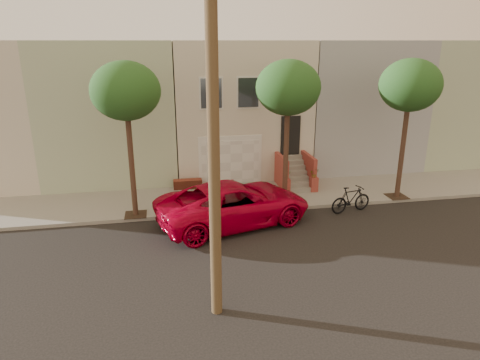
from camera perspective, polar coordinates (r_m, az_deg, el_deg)
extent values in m
plane|color=black|center=(15.57, 6.42, -9.19)|extent=(90.00, 90.00, 0.00)
cube|color=gray|center=(20.28, 2.08, -2.19)|extent=(40.00, 3.70, 0.15)
cube|color=beige|center=(24.99, -0.79, 10.18)|extent=(7.00, 8.00, 7.00)
cube|color=#9DAE8C|center=(24.77, -16.70, 9.36)|extent=(6.50, 8.00, 7.00)
cube|color=#979A9F|center=(26.98, 13.83, 10.27)|extent=(6.50, 8.00, 7.00)
cube|color=#9DAE8C|center=(30.23, 25.32, 9.87)|extent=(6.50, 8.00, 7.00)
cube|color=silver|center=(21.45, -1.31, 2.69)|extent=(3.20, 0.12, 2.50)
cube|color=silver|center=(21.42, -1.29, 2.39)|extent=(2.90, 0.06, 2.20)
cube|color=gray|center=(20.08, -0.42, -2.13)|extent=(3.20, 3.70, 0.02)
cube|color=brown|center=(21.22, -7.02, -0.53)|extent=(1.40, 0.45, 0.44)
cube|color=black|center=(21.83, 6.78, 5.95)|extent=(1.00, 0.06, 2.00)
cube|color=#3F4751|center=(20.64, -3.88, 11.52)|extent=(1.00, 0.06, 1.40)
cube|color=silver|center=(20.66, -3.88, 11.53)|extent=(1.15, 0.05, 1.55)
cube|color=#3F4751|center=(20.92, 1.13, 11.65)|extent=(1.00, 0.06, 1.40)
cube|color=silver|center=(20.94, 1.11, 11.66)|extent=(1.15, 0.05, 1.55)
cube|color=#3F4751|center=(21.36, 5.96, 11.69)|extent=(1.00, 0.06, 1.40)
cube|color=silver|center=(21.38, 5.94, 11.70)|extent=(1.15, 0.05, 1.55)
cube|color=gray|center=(20.81, 7.99, -1.30)|extent=(1.20, 0.28, 0.20)
cube|color=gray|center=(21.00, 7.78, -0.53)|extent=(1.20, 0.28, 0.20)
cube|color=gray|center=(21.19, 7.57, 0.22)|extent=(1.20, 0.28, 0.20)
cube|color=gray|center=(21.38, 7.36, 0.95)|extent=(1.20, 0.28, 0.20)
cube|color=gray|center=(21.58, 7.16, 1.68)|extent=(1.20, 0.28, 0.20)
cube|color=gray|center=(21.78, 6.96, 2.39)|extent=(1.20, 0.28, 0.20)
cube|color=gray|center=(21.99, 6.76, 3.09)|extent=(1.20, 0.28, 0.20)
cube|color=brown|center=(21.15, 5.57, 1.11)|extent=(0.18, 1.96, 1.60)
cube|color=brown|center=(21.57, 9.14, 1.30)|extent=(0.18, 1.96, 1.60)
cube|color=brown|center=(20.49, 6.20, -0.80)|extent=(0.35, 0.35, 0.70)
imported|color=#204F1C|center=(20.31, 6.26, 0.73)|extent=(0.40, 0.35, 0.45)
cube|color=brown|center=(20.92, 9.88, -0.57)|extent=(0.35, 0.35, 0.70)
imported|color=#204F1C|center=(20.75, 9.96, 0.94)|extent=(0.41, 0.35, 0.45)
cube|color=#2D2116|center=(18.50, -13.81, -4.52)|extent=(0.90, 0.90, 0.02)
cylinder|color=#331F17|center=(17.82, -14.31, 1.71)|extent=(0.22, 0.22, 4.20)
ellipsoid|color=#204F1C|center=(17.23, -15.11, 11.48)|extent=(2.70, 2.57, 2.29)
cube|color=#2D2116|center=(19.18, 5.95, -3.24)|extent=(0.90, 0.90, 0.02)
cylinder|color=#331F17|center=(18.52, 6.16, 2.80)|extent=(0.22, 0.22, 4.20)
ellipsoid|color=#204F1C|center=(17.96, 6.50, 12.22)|extent=(2.70, 2.57, 2.29)
cube|color=#2D2116|center=(21.34, 20.28, -2.07)|extent=(0.90, 0.90, 0.02)
cylinder|color=#331F17|center=(20.75, 20.91, 3.37)|extent=(0.22, 0.22, 4.20)
ellipsoid|color=#204F1C|center=(20.25, 21.89, 11.73)|extent=(2.70, 2.57, 2.29)
cylinder|color=#402D1D|center=(10.28, -3.59, 6.18)|extent=(0.30, 0.30, 10.00)
imported|color=#B80023|center=(17.20, -0.78, -3.15)|extent=(6.84, 4.51, 1.75)
imported|color=black|center=(19.04, 14.67, -2.53)|extent=(2.03, 0.95, 1.18)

